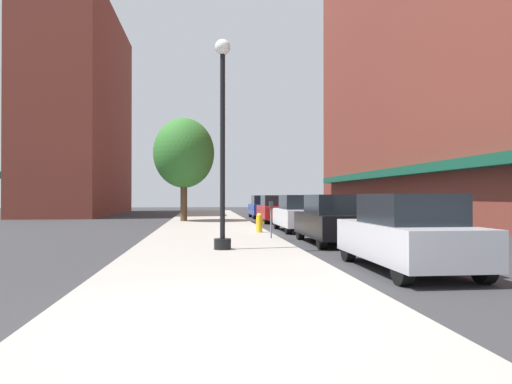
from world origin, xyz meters
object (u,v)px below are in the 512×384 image
object	(u,v)px
car_white	(299,214)
car_red	(275,209)
car_blue	(263,207)
car_silver	(407,233)
lamppost	(223,139)
tree_near	(184,153)
fire_hydrant	(259,223)
car_black	(333,220)
parking_meter_near	(271,215)

from	to	relation	value
car_white	car_red	size ratio (longest dim) A/B	1.00
car_red	car_blue	distance (m)	5.85
car_white	car_blue	size ratio (longest dim) A/B	1.00
car_blue	car_red	bearing A→B (deg)	-90.13
car_silver	car_red	world-z (taller)	same
car_white	car_red	bearing A→B (deg)	88.84
car_white	car_blue	world-z (taller)	same
car_blue	lamppost	bearing A→B (deg)	-100.39
tree_near	car_silver	xyz separation A→B (m)	(5.51, -18.90, -3.37)
fire_hydrant	car_silver	distance (m)	9.79
tree_near	car_white	world-z (taller)	tree_near
lamppost	car_white	world-z (taller)	lamppost
car_white	car_red	distance (m)	7.23
car_black	car_white	distance (m)	5.67
car_silver	car_blue	xyz separation A→B (m)	(0.00, 24.59, 0.00)
parking_meter_near	car_silver	bearing A→B (deg)	-74.22
fire_hydrant	car_black	world-z (taller)	car_black
car_black	car_red	bearing A→B (deg)	89.24
car_silver	car_white	world-z (taller)	same
car_blue	car_white	bearing A→B (deg)	-90.13
fire_hydrant	car_silver	bearing A→B (deg)	-77.88
parking_meter_near	car_black	distance (m)	2.22
car_silver	car_white	bearing A→B (deg)	91.42
tree_near	car_silver	distance (m)	19.98
parking_meter_near	car_red	world-z (taller)	car_red
parking_meter_near	tree_near	bearing A→B (deg)	106.53
lamppost	tree_near	world-z (taller)	tree_near
car_red	lamppost	bearing A→B (deg)	-101.89
lamppost	car_white	xyz separation A→B (m)	(3.81, 7.97, -2.39)
lamppost	car_silver	world-z (taller)	lamppost
car_black	car_white	bearing A→B (deg)	89.24
car_red	car_black	bearing A→B (deg)	-87.83
tree_near	car_blue	distance (m)	8.60
car_silver	tree_near	bearing A→B (deg)	107.68
parking_meter_near	car_black	size ratio (longest dim) A/B	0.30
car_black	car_white	xyz separation A→B (m)	(0.00, 5.67, 0.00)
car_black	car_red	xyz separation A→B (m)	(0.00, 12.90, 0.00)
parking_meter_near	car_silver	distance (m)	7.17
car_silver	lamppost	bearing A→B (deg)	138.60
parking_meter_near	car_blue	size ratio (longest dim) A/B	0.30
parking_meter_near	car_blue	distance (m)	17.79
car_silver	car_white	size ratio (longest dim) A/B	1.00
fire_hydrant	car_blue	size ratio (longest dim) A/B	0.18
lamppost	car_silver	xyz separation A→B (m)	(3.81, -3.53, -2.39)
lamppost	car_blue	xyz separation A→B (m)	(3.81, 21.06, -2.39)
fire_hydrant	car_red	world-z (taller)	car_red
car_silver	car_black	world-z (taller)	same
fire_hydrant	car_blue	world-z (taller)	car_blue
lamppost	car_black	world-z (taller)	lamppost
car_red	car_silver	bearing A→B (deg)	-87.83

